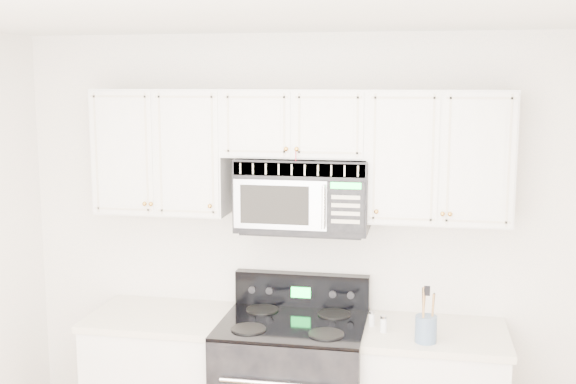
# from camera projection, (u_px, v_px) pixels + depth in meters

# --- Properties ---
(room) EXTENTS (3.51, 3.51, 2.61)m
(room) POSITION_uv_depth(u_px,v_px,m) (225.00, 349.00, 2.77)
(room) COLOR olive
(room) RESTS_ON ground
(upper_cabinets) EXTENTS (2.44, 0.37, 0.75)m
(upper_cabinets) POSITION_uv_depth(u_px,v_px,m) (297.00, 147.00, 4.21)
(upper_cabinets) COLOR silver
(upper_cabinets) RESTS_ON ground
(microwave) EXTENTS (0.77, 0.43, 0.42)m
(microwave) POSITION_uv_depth(u_px,v_px,m) (304.00, 194.00, 4.22)
(microwave) COLOR black
(microwave) RESTS_ON ground
(utensil_crock) EXTENTS (0.12, 0.12, 0.31)m
(utensil_crock) POSITION_uv_depth(u_px,v_px,m) (426.00, 328.00, 3.89)
(utensil_crock) COLOR slate
(utensil_crock) RESTS_ON base_cabinet_right
(shaker_salt) EXTENTS (0.04, 0.04, 0.10)m
(shaker_salt) POSITION_uv_depth(u_px,v_px,m) (384.00, 324.00, 4.05)
(shaker_salt) COLOR silver
(shaker_salt) RESTS_ON base_cabinet_right
(shaker_pepper) EXTENTS (0.04, 0.04, 0.09)m
(shaker_pepper) POSITION_uv_depth(u_px,v_px,m) (372.00, 318.00, 4.15)
(shaker_pepper) COLOR silver
(shaker_pepper) RESTS_ON base_cabinet_right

